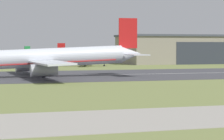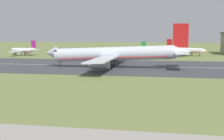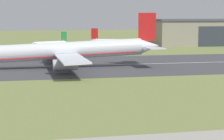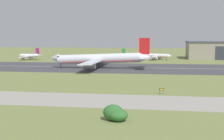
% 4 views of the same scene
% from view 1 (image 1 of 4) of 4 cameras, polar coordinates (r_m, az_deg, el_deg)
% --- Properties ---
extents(runway_strip, '(475.96, 53.03, 0.06)m').
position_cam_1_polar(runway_strip, '(149.64, 2.06, -0.47)').
color(runway_strip, '#3D3D42').
rests_on(runway_strip, ground_plane).
extents(runway_centreline, '(428.37, 0.70, 0.01)m').
position_cam_1_polar(runway_centreline, '(149.64, 2.06, -0.46)').
color(runway_centreline, silver).
rests_on(runway_centreline, runway_strip).
extents(hangar_building, '(90.53, 29.43, 12.89)m').
position_cam_1_polar(hangar_building, '(249.86, 11.19, 2.23)').
color(hangar_building, gray).
rests_on(hangar_building, ground_plane).
extents(airplane_landing, '(52.89, 55.29, 15.59)m').
position_cam_1_polar(airplane_landing, '(137.78, -7.32, 1.24)').
color(airplane_landing, silver).
rests_on(airplane_landing, ground_plane).
extents(airplane_parked_west, '(18.24, 18.74, 7.87)m').
position_cam_1_polar(airplane_parked_west, '(197.55, -10.83, 1.06)').
color(airplane_parked_west, white).
rests_on(airplane_parked_west, ground_plane).
extents(airplane_parked_east, '(23.29, 21.95, 9.05)m').
position_cam_1_polar(airplane_parked_east, '(207.71, -2.93, 1.20)').
color(airplane_parked_east, white).
rests_on(airplane_parked_east, ground_plane).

